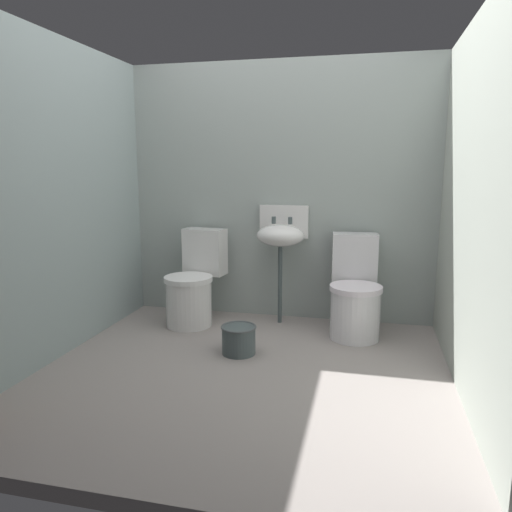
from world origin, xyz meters
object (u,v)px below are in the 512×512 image
object	(u,v)px
sink	(281,235)
toilet_left	(194,286)
toilet_right	(355,295)
bucket	(239,339)

from	to	relation	value
sink	toilet_left	bearing A→B (deg)	-165.22
toilet_left	sink	size ratio (longest dim) A/B	0.79
toilet_left	sink	distance (m)	0.85
toilet_right	bucket	world-z (taller)	toilet_right
sink	bucket	world-z (taller)	sink
toilet_left	bucket	xyz separation A→B (m)	(0.55, -0.60, -0.21)
toilet_left	bucket	world-z (taller)	toilet_left
bucket	toilet_right	bearing A→B (deg)	37.20
sink	toilet_right	bearing A→B (deg)	-16.70
toilet_right	sink	world-z (taller)	sink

